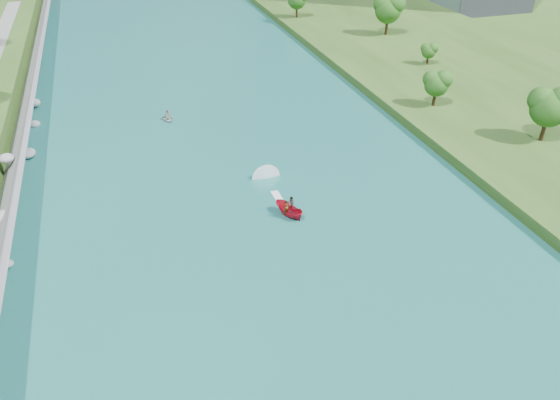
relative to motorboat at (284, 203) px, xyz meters
name	(u,v)px	position (x,y,z in m)	size (l,w,h in m)	color
ground	(298,304)	(-3.70, -15.29, -0.76)	(260.00, 260.00, 0.00)	#2D5119
river_water	(242,193)	(-3.70, 4.71, -0.71)	(55.00, 240.00, 0.10)	#1A625B
riprap_bank	(4,220)	(-29.53, 4.33, 1.03)	(4.40, 236.00, 4.21)	slate
trees_east	(543,120)	(33.82, 0.08, 5.58)	(18.94, 137.60, 11.96)	#165517
motorboat	(284,203)	(0.00, 0.00, 0.00)	(3.60, 18.88, 2.20)	#B60E21
raft	(168,118)	(-9.22, 28.60, -0.30)	(2.23, 2.90, 1.62)	#95999D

